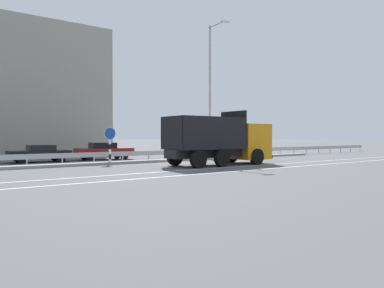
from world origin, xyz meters
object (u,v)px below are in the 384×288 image
at_px(median_road_sign, 110,144).
at_px(street_lamp_1, 211,86).
at_px(parked_car_3, 40,153).
at_px(parked_car_4, 104,151).
at_px(dump_truck, 230,144).

height_order(median_road_sign, street_lamp_1, street_lamp_1).
xyz_separation_m(parked_car_3, parked_car_4, (4.88, 0.04, 0.05)).
bearing_deg(parked_car_4, median_road_sign, -14.67).
xyz_separation_m(street_lamp_1, parked_car_3, (-11.84, 4.79, -5.20)).
distance_m(dump_truck, street_lamp_1, 6.95).
xyz_separation_m(dump_truck, street_lamp_1, (2.30, 4.77, 4.50)).
height_order(dump_truck, parked_car_3, dump_truck).
distance_m(median_road_sign, street_lamp_1, 9.77).
bearing_deg(median_road_sign, parked_car_4, 70.59).
distance_m(street_lamp_1, parked_car_4, 9.92).
relative_size(street_lamp_1, parked_car_3, 2.54).
relative_size(dump_truck, street_lamp_1, 0.70).
height_order(dump_truck, street_lamp_1, street_lamp_1).
bearing_deg(median_road_sign, dump_truck, -37.00).
relative_size(dump_truck, parked_car_3, 1.77).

